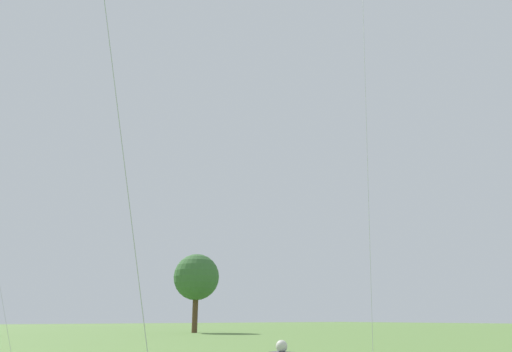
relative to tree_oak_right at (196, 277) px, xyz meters
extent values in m
cylinder|color=#B2B2B7|center=(-24.37, -40.07, -0.15)|extent=(3.02, 0.39, 13.30)
sphere|color=beige|center=(-23.71, -46.87, -5.44)|extent=(0.19, 0.19, 0.19)
cylinder|color=#B2B2B7|center=(-15.02, -41.85, 2.77)|extent=(1.47, 0.11, 19.14)
cylinder|color=#513823|center=(0.00, 0.00, -4.54)|extent=(0.70, 0.70, 4.51)
sphere|color=#386633|center=(0.00, 0.00, 0.05)|extent=(5.85, 5.85, 5.85)
camera|label=1|loc=(-28.67, -53.04, -5.00)|focal=31.75mm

